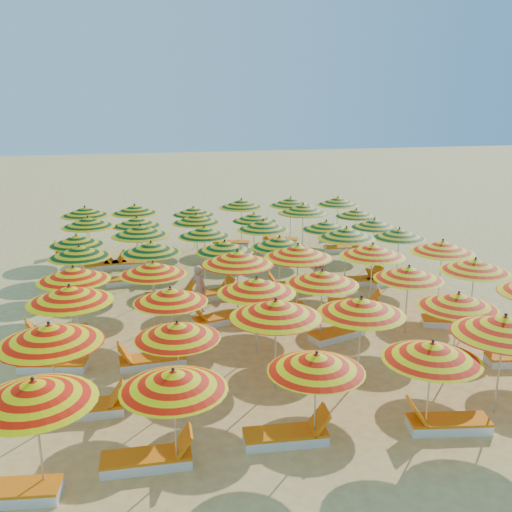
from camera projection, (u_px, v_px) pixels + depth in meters
name	position (u px, v px, depth m)	size (l,w,h in m)	color
ground	(260.00, 305.00, 19.39)	(120.00, 120.00, 0.00)	#F3CF6C
umbrella_0	(34.00, 391.00, 9.61)	(2.54, 2.54, 2.25)	silver
umbrella_1	(173.00, 380.00, 10.27)	(2.38, 2.38, 2.10)	silver
umbrella_2	(316.00, 362.00, 11.08)	(2.37, 2.37, 2.05)	silver
umbrella_3	(432.00, 351.00, 11.42)	(2.25, 2.25, 2.12)	silver
umbrella_4	(505.00, 326.00, 12.14)	(2.53, 2.53, 2.37)	silver
umbrella_6	(50.00, 334.00, 11.77)	(2.70, 2.70, 2.35)	silver
umbrella_7	(177.00, 331.00, 12.61)	(2.22, 2.22, 2.05)	silver
umbrella_8	(276.00, 309.00, 13.22)	(2.46, 2.46, 2.33)	silver
umbrella_9	(361.00, 306.00, 13.59)	(2.61, 2.61, 2.26)	silver
umbrella_10	(458.00, 301.00, 14.28)	(2.34, 2.34, 2.13)	silver
umbrella_12	(70.00, 294.00, 14.34)	(2.68, 2.68, 2.29)	silver
umbrella_13	(170.00, 295.00, 14.82)	(2.52, 2.52, 2.08)	silver
umbrella_14	(257.00, 285.00, 15.14)	(2.43, 2.43, 2.25)	silver
umbrella_15	(322.00, 277.00, 15.97)	(2.49, 2.49, 2.20)	silver
umbrella_16	(409.00, 273.00, 16.52)	(2.19, 2.19, 2.15)	silver
umbrella_17	(475.00, 265.00, 17.08)	(2.56, 2.56, 2.21)	silver
umbrella_18	(73.00, 274.00, 16.29)	(2.44, 2.44, 2.20)	silver
umbrella_19	(153.00, 268.00, 17.03)	(2.37, 2.37, 2.14)	silver
umbrella_20	(237.00, 258.00, 17.35)	(2.75, 2.75, 2.39)	silver
umbrella_21	(298.00, 251.00, 18.07)	(2.70, 2.70, 2.39)	silver
umbrella_22	(373.00, 250.00, 18.56)	(2.75, 2.75, 2.29)	silver
umbrella_23	(443.00, 247.00, 19.02)	(2.72, 2.72, 2.28)	silver
umbrella_24	(79.00, 251.00, 18.77)	(2.65, 2.65, 2.18)	silver
umbrella_25	(151.00, 248.00, 19.35)	(2.15, 2.15, 2.16)	silver
umbrella_26	(225.00, 246.00, 19.59)	(2.23, 2.23, 2.13)	silver
umbrella_27	(280.00, 242.00, 20.05)	(2.63, 2.63, 2.17)	silver
umbrella_28	(346.00, 233.00, 20.99)	(2.26, 2.26, 2.29)	silver
umbrella_29	(399.00, 233.00, 21.57)	(2.44, 2.44, 2.12)	silver
umbrella_30	(76.00, 240.00, 20.71)	(2.18, 2.18, 2.08)	silver
umbrella_31	(140.00, 230.00, 21.27)	(2.56, 2.56, 2.31)	silver
umbrella_32	(204.00, 232.00, 21.75)	(2.63, 2.63, 2.15)	silver
umbrella_33	(263.00, 225.00, 22.60)	(2.27, 2.27, 2.22)	silver
umbrella_34	(326.00, 225.00, 22.93)	(2.58, 2.58, 2.13)	silver
umbrella_35	(374.00, 223.00, 23.61)	(2.42, 2.42, 2.05)	silver
umbrella_36	(88.00, 222.00, 22.95)	(2.63, 2.63, 2.27)	silver
umbrella_37	(137.00, 222.00, 23.53)	(2.34, 2.34, 2.15)	silver
umbrella_38	(196.00, 219.00, 23.90)	(2.64, 2.64, 2.21)	silver
umbrella_39	(254.00, 217.00, 24.92)	(2.07, 2.07, 2.04)	silver
umbrella_40	(303.00, 209.00, 25.31)	(2.96, 2.96, 2.37)	silver
umbrella_41	(356.00, 213.00, 25.86)	(2.43, 2.43, 2.05)	silver
umbrella_42	(85.00, 211.00, 25.14)	(2.38, 2.38, 2.27)	silver
umbrella_43	(135.00, 209.00, 25.72)	(2.42, 2.42, 2.25)	silver
umbrella_44	(193.00, 211.00, 26.35)	(2.42, 2.42, 2.04)	silver
umbrella_45	(241.00, 203.00, 26.98)	(2.76, 2.76, 2.29)	silver
umbrella_46	(291.00, 202.00, 27.62)	(2.53, 2.53, 2.26)	silver
umbrella_47	(338.00, 201.00, 27.99)	(2.61, 2.61, 2.23)	silver
lounger_0	(8.00, 492.00, 9.90)	(1.80, 0.85, 0.69)	white
lounger_1	(149.00, 459.00, 10.80)	(1.76, 0.68, 0.69)	white
lounger_2	(288.00, 436.00, 11.56)	(1.78, 0.74, 0.69)	white
lounger_3	(446.00, 423.00, 12.01)	(1.81, 0.91, 0.69)	white
lounger_5	(87.00, 408.00, 12.59)	(1.76, 0.66, 0.69)	white
lounger_7	(52.00, 364.00, 14.70)	(1.82, 0.97, 0.69)	white
lounger_8	(151.00, 361.00, 14.90)	(1.75, 0.63, 0.69)	white
lounger_9	(338.00, 333.00, 16.68)	(1.83, 1.06, 0.69)	white
lounger_10	(452.00, 321.00, 17.55)	(1.82, 1.18, 0.69)	white
lounger_11	(57.00, 334.00, 16.62)	(1.81, 0.88, 0.69)	white
lounger_12	(219.00, 319.00, 17.76)	(1.82, 1.01, 0.69)	white
lounger_13	(278.00, 309.00, 18.60)	(1.73, 0.58, 0.69)	white
lounger_14	(354.00, 304.00, 19.01)	(1.82, 1.20, 0.69)	white
lounger_15	(171.00, 296.00, 19.84)	(1.75, 0.62, 0.69)	white
lounger_16	(211.00, 295.00, 19.98)	(1.82, 0.98, 0.69)	white
lounger_17	(290.00, 286.00, 20.87)	(1.82, 0.96, 0.69)	white
lounger_18	(360.00, 281.00, 21.53)	(1.75, 0.64, 0.69)	white
lounger_19	(385.00, 279.00, 21.68)	(1.82, 1.24, 0.69)	white
lounger_20	(130.00, 280.00, 21.62)	(1.77, 0.72, 0.69)	white
lounger_21	(106.00, 265.00, 23.56)	(1.80, 0.86, 0.69)	white
lounger_22	(124.00, 264.00, 23.73)	(1.80, 0.81, 0.69)	white
lounger_23	(290.00, 252.00, 25.57)	(1.80, 0.86, 0.69)	white
lounger_24	(344.00, 248.00, 26.25)	(1.78, 0.76, 0.69)	white
lounger_25	(74.00, 252.00, 25.62)	(1.76, 0.66, 0.69)	white
lounger_26	(230.00, 243.00, 27.14)	(1.83, 1.12, 0.69)	white
lounger_27	(279.00, 240.00, 27.81)	(1.82, 1.23, 0.69)	white
lounger_28	(345.00, 235.00, 28.75)	(1.82, 1.22, 0.69)	white
beachgoer_b	(319.00, 269.00, 21.25)	(0.63, 0.49, 1.30)	tan
beachgoer_a	(199.00, 288.00, 18.66)	(0.57, 0.38, 1.57)	tan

